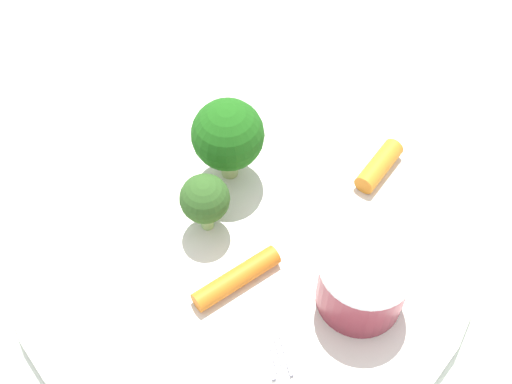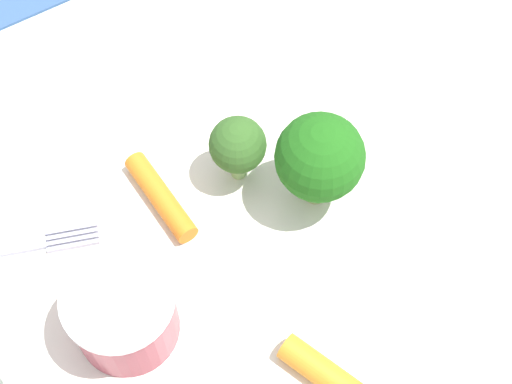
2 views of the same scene
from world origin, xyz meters
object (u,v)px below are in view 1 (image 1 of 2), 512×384
Objects in this scene: plate at (243,227)px; sauce_cup at (363,282)px; broccoli_floret_0 at (205,199)px; carrot_stick_1 at (237,278)px; broccoli_floret_1 at (228,135)px; carrot_stick_0 at (379,166)px.

plate is 0.09m from sauce_cup.
carrot_stick_1 is (0.02, 0.04, -0.02)m from broccoli_floret_0.
broccoli_floret_0 reaches higher than plate.
broccoli_floret_1 reaches higher than plate.
broccoli_floret_0 is at bearing 28.58° from broccoli_floret_1.
broccoli_floret_0 is 0.05m from broccoli_floret_1.
carrot_stick_0 is at bearing -147.11° from sauce_cup.
broccoli_floret_1 is 0.11m from carrot_stick_0.
broccoli_floret_1 reaches higher than sauce_cup.
carrot_stick_1 is (0.05, 0.07, -0.03)m from broccoli_floret_1.
carrot_stick_1 is (0.03, 0.03, 0.01)m from plate.
carrot_stick_0 is (-0.07, 0.07, -0.03)m from broccoli_floret_1.
broccoli_floret_0 is at bearing -37.94° from plate.
carrot_stick_0 is 0.73× the size of carrot_stick_1.
carrot_stick_0 is (-0.11, 0.05, -0.02)m from broccoli_floret_0.
plate is at bearing 142.06° from broccoli_floret_0.
carrot_stick_0 reaches higher than plate.
plate is 5.23× the size of carrot_stick_1.
carrot_stick_1 is (0.13, -0.01, -0.00)m from carrot_stick_0.
plate is at bearing -82.19° from sauce_cup.
sauce_cup is at bearing 106.33° from broccoli_floret_0.
plate is 5.60× the size of sauce_cup.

